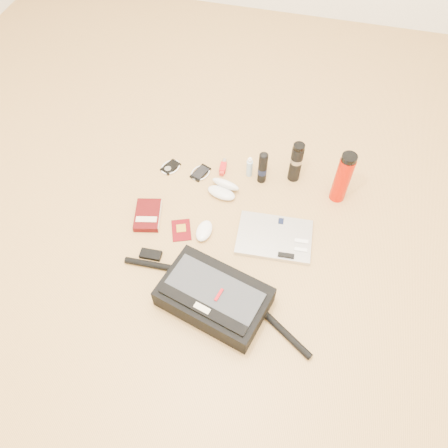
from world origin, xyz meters
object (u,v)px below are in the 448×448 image
object	(u,v)px
laptop	(275,237)
thermos_red	(343,178)
messenger_bag	(214,297)
book	(148,215)
thermos_black	(296,162)

from	to	relation	value
laptop	thermos_red	xyz separation A→B (m)	(0.25, 0.31, 0.13)
messenger_bag	book	xyz separation A→B (m)	(-0.41, 0.34, -0.04)
thermos_red	messenger_bag	bearing A→B (deg)	-122.17
messenger_bag	thermos_black	bearing A→B (deg)	89.69
laptop	thermos_black	bearing A→B (deg)	82.22
book	thermos_red	world-z (taller)	thermos_red
laptop	book	distance (m)	0.60
laptop	thermos_red	bearing A→B (deg)	47.55
messenger_bag	laptop	bearing A→B (deg)	78.64
thermos_black	thermos_red	xyz separation A→B (m)	(0.22, -0.07, 0.03)
laptop	thermos_red	world-z (taller)	thermos_red
thermos_black	thermos_red	size ratio (longest dim) A/B	0.80
thermos_black	thermos_red	world-z (taller)	thermos_red
messenger_bag	book	size ratio (longest dim) A/B	4.31
thermos_black	thermos_red	distance (m)	0.24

